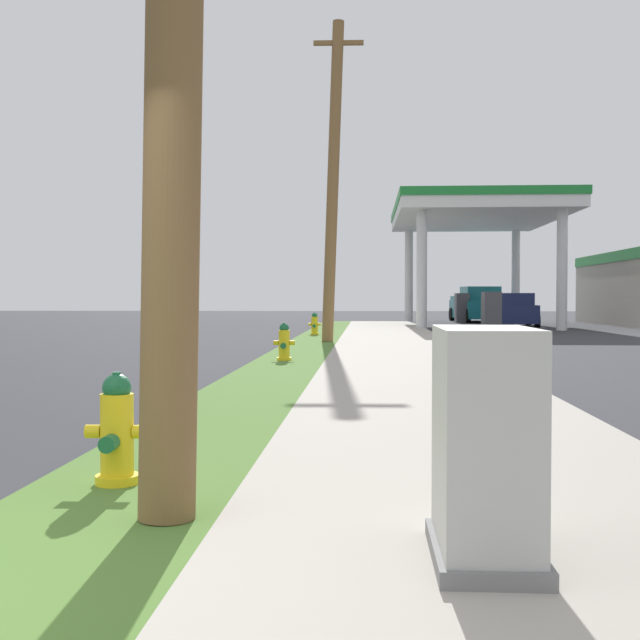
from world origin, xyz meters
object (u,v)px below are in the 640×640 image
object	(u,v)px
utility_cabinet	(485,453)
car_navy_by_near_pump	(514,311)
fire_hydrant_second	(284,344)
truck_teal_at_forecourt	(476,306)
fire_hydrant_nearest	(117,435)
utility_pole_midground	(333,179)
fire_hydrant_third	(315,325)

from	to	relation	value
utility_cabinet	car_navy_by_near_pump	xyz separation A→B (m)	(6.47, 35.48, 0.09)
fire_hydrant_second	utility_cabinet	bearing A→B (deg)	-79.77
truck_teal_at_forecourt	fire_hydrant_nearest	bearing A→B (deg)	-100.79
utility_pole_midground	truck_teal_at_forecourt	world-z (taller)	utility_pole_midground
car_navy_by_near_pump	fire_hydrant_nearest	bearing A→B (deg)	-104.31
car_navy_by_near_pump	truck_teal_at_forecourt	bearing A→B (deg)	97.15
utility_pole_midground	car_navy_by_near_pump	size ratio (longest dim) A/B	1.94
fire_hydrant_nearest	fire_hydrant_third	bearing A→B (deg)	90.25
fire_hydrant_second	utility_pole_midground	world-z (taller)	utility_pole_midground
fire_hydrant_nearest	car_navy_by_near_pump	xyz separation A→B (m)	(8.68, 34.03, 0.28)
fire_hydrant_second	fire_hydrant_third	xyz separation A→B (m)	(-0.12, 11.16, 0.00)
fire_hydrant_second	truck_teal_at_forecourt	size ratio (longest dim) A/B	0.13
fire_hydrant_second	car_navy_by_near_pump	size ratio (longest dim) A/B	0.16
fire_hydrant_third	car_navy_by_near_pump	size ratio (longest dim) A/B	0.16
fire_hydrant_nearest	utility_pole_midground	xyz separation A→B (m)	(0.70, 17.62, 4.24)
truck_teal_at_forecourt	utility_cabinet	bearing A→B (deg)	-97.51
fire_hydrant_second	car_navy_by_near_pump	world-z (taller)	car_navy_by_near_pump
fire_hydrant_second	fire_hydrant_third	bearing A→B (deg)	90.61
fire_hydrant_third	car_navy_by_near_pump	distance (m)	15.02
utility_pole_midground	car_navy_by_near_pump	xyz separation A→B (m)	(7.98, 16.41, -3.96)
fire_hydrant_nearest	utility_pole_midground	bearing A→B (deg)	87.73
fire_hydrant_third	utility_cabinet	bearing A→B (deg)	-84.34
utility_cabinet	fire_hydrant_third	bearing A→B (deg)	95.66
fire_hydrant_nearest	truck_teal_at_forecourt	size ratio (longest dim) A/B	0.13
utility_pole_midground	car_navy_by_near_pump	distance (m)	18.68
fire_hydrant_second	utility_cabinet	xyz separation A→B (m)	(2.19, -12.13, 0.18)
fire_hydrant_nearest	utility_cabinet	xyz separation A→B (m)	(2.21, -1.45, 0.18)
utility_pole_midground	utility_cabinet	bearing A→B (deg)	-85.46
utility_cabinet	utility_pole_midground	bearing A→B (deg)	94.54
fire_hydrant_second	fire_hydrant_third	distance (m)	11.16
fire_hydrant_nearest	utility_pole_midground	size ratio (longest dim) A/B	0.08
utility_pole_midground	utility_cabinet	distance (m)	19.56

